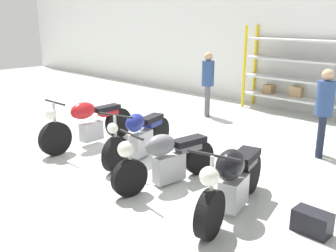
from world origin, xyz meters
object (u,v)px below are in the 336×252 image
at_px(shelving_rack, 315,73).
at_px(motorcycle_black, 232,180).
at_px(motorcycle_red, 88,123).
at_px(person_near_rack, 324,106).
at_px(person_browsing, 208,79).
at_px(motorcycle_blue, 139,136).
at_px(motorcycle_grey, 166,158).
at_px(toolbox, 312,222).

xyz_separation_m(shelving_rack, motorcycle_black, (1.51, -5.70, -0.69)).
relative_size(motorcycle_red, person_near_rack, 1.34).
distance_m(shelving_rack, person_browsing, 2.75).
relative_size(motorcycle_blue, motorcycle_grey, 1.05).
relative_size(motorcycle_red, motorcycle_black, 1.11).
distance_m(shelving_rack, motorcycle_black, 5.94).
xyz_separation_m(motorcycle_blue, motorcycle_black, (2.41, -0.49, 0.04)).
xyz_separation_m(motorcycle_black, toolbox, (0.99, 0.28, -0.32)).
distance_m(motorcycle_red, motorcycle_blue, 1.29).
distance_m(shelving_rack, motorcycle_red, 5.92).
xyz_separation_m(motorcycle_grey, person_browsing, (-2.25, 3.80, 0.56)).
distance_m(motorcycle_blue, toolbox, 3.42).
height_order(shelving_rack, motorcycle_black, shelving_rack).
bearing_deg(motorcycle_blue, person_browsing, -177.24).
bearing_deg(shelving_rack, motorcycle_blue, -99.85).
relative_size(motorcycle_red, person_browsing, 1.31).
bearing_deg(motorcycle_black, person_near_rack, 167.73).
bearing_deg(motorcycle_red, person_browsing, 175.13).
bearing_deg(motorcycle_black, motorcycle_blue, -115.26).
height_order(shelving_rack, motorcycle_blue, shelving_rack).
xyz_separation_m(motorcycle_red, person_browsing, (0.18, 3.59, 0.51)).
relative_size(motorcycle_grey, motorcycle_black, 0.97).
bearing_deg(shelving_rack, motorcycle_red, -111.65).
relative_size(motorcycle_blue, person_browsing, 1.20).
height_order(shelving_rack, motorcycle_red, shelving_rack).
distance_m(motorcycle_blue, person_browsing, 3.54).
bearing_deg(toolbox, person_browsing, 141.76).
relative_size(motorcycle_grey, toolbox, 4.36).
distance_m(motorcycle_blue, motorcycle_grey, 1.26).
height_order(motorcycle_blue, motorcycle_grey, motorcycle_blue).
bearing_deg(motorcycle_grey, toolbox, 104.58).
height_order(motorcycle_blue, person_near_rack, person_near_rack).
bearing_deg(person_browsing, motorcycle_red, 44.67).
distance_m(shelving_rack, motorcycle_blue, 5.34).
height_order(motorcycle_red, toolbox, motorcycle_red).
xyz_separation_m(shelving_rack, motorcycle_blue, (-0.90, -5.21, -0.73)).
height_order(person_near_rack, toolbox, person_near_rack).
xyz_separation_m(motorcycle_blue, person_browsing, (-1.09, 3.33, 0.56)).
distance_m(person_browsing, toolbox, 5.78).
relative_size(person_near_rack, toolbox, 3.74).
distance_m(motorcycle_black, person_browsing, 5.21).
relative_size(motorcycle_blue, toolbox, 4.60).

